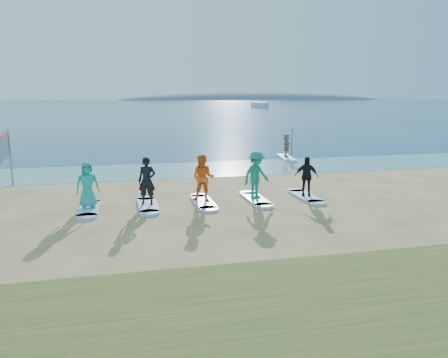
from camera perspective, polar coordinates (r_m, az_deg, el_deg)
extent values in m
plane|color=tan|center=(13.73, 1.37, -6.10)|extent=(600.00, 600.00, 0.00)
plane|color=teal|center=(23.78, -5.01, 1.22)|extent=(600.00, 600.00, 0.00)
plane|color=navy|center=(172.78, -12.29, 9.44)|extent=(600.00, 600.00, 0.00)
ellipsoid|color=slate|center=(327.81, 4.30, 10.29)|extent=(220.00, 56.00, 18.00)
cylinder|color=gray|center=(21.78, -26.12, 2.53)|extent=(0.09, 0.09, 2.50)
cube|color=silver|center=(28.14, 8.14, 2.78)|extent=(1.14, 3.07, 0.12)
imported|color=tan|center=(28.04, 8.18, 4.37)|extent=(0.91, 1.41, 1.45)
cube|color=silver|center=(131.09, 4.71, 9.23)|extent=(4.09, 6.17, 1.67)
cube|color=#A4CCFF|center=(16.25, -17.23, -3.72)|extent=(0.70, 2.20, 0.09)
imported|color=teal|center=(16.05, -17.41, -0.73)|extent=(0.89, 0.68, 1.65)
cube|color=#A4CCFF|center=(16.22, -9.92, -3.41)|extent=(0.70, 2.20, 0.09)
imported|color=black|center=(16.02, -10.03, -0.25)|extent=(0.71, 0.56, 1.73)
cube|color=#A4CCFF|center=(16.45, -2.72, -3.04)|extent=(0.70, 2.20, 0.09)
imported|color=orange|center=(16.25, -2.75, 0.12)|extent=(1.05, 0.95, 1.76)
cube|color=#A4CCFF|center=(16.94, 4.18, -2.65)|extent=(0.70, 2.20, 0.09)
imported|color=#1A7E6E|center=(16.74, 4.22, 0.52)|extent=(1.35, 1.10, 1.82)
cube|color=#A4CCFF|center=(17.66, 10.60, -2.25)|extent=(0.70, 2.20, 0.09)
imported|color=black|center=(17.49, 10.69, 0.36)|extent=(0.98, 0.67, 1.55)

